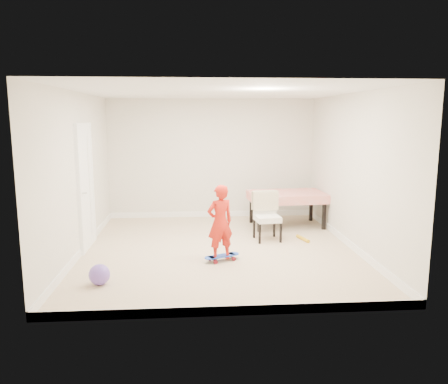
{
  "coord_description": "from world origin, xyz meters",
  "views": [
    {
      "loc": [
        -0.44,
        -7.07,
        2.2
      ],
      "look_at": [
        0.1,
        0.2,
        0.95
      ],
      "focal_mm": 35.0,
      "sensor_mm": 36.0,
      "label": 1
    }
  ],
  "objects": [
    {
      "name": "child",
      "position": [
        -0.02,
        -0.6,
        0.58
      ],
      "size": [
        0.5,
        0.42,
        1.17
      ],
      "primitive_type": "imported",
      "rotation": [
        0.0,
        0.0,
        3.55
      ],
      "color": "red",
      "rests_on": "ground"
    },
    {
      "name": "baseboard_front",
      "position": [
        0.0,
        -2.49,
        0.06
      ],
      "size": [
        4.5,
        0.02,
        0.12
      ],
      "primitive_type": "cube",
      "color": "white",
      "rests_on": "ground"
    },
    {
      "name": "dining_chair",
      "position": [
        0.91,
        0.51,
        0.44
      ],
      "size": [
        0.54,
        0.62,
        0.88
      ],
      "primitive_type": null,
      "rotation": [
        0.0,
        0.0,
        0.12
      ],
      "color": "silver",
      "rests_on": "ground"
    },
    {
      "name": "door",
      "position": [
        -2.22,
        0.3,
        1.02
      ],
      "size": [
        0.11,
        0.94,
        2.11
      ],
      "primitive_type": "cube",
      "color": "white",
      "rests_on": "ground"
    },
    {
      "name": "dining_table",
      "position": [
        1.48,
        1.52,
        0.35
      ],
      "size": [
        1.56,
        1.05,
        0.7
      ],
      "primitive_type": null,
      "rotation": [
        0.0,
        0.0,
        0.07
      ],
      "color": "#BF0A0E",
      "rests_on": "ground"
    },
    {
      "name": "baseboard_right",
      "position": [
        2.24,
        0.0,
        0.06
      ],
      "size": [
        0.02,
        5.0,
        0.12
      ],
      "primitive_type": "cube",
      "color": "white",
      "rests_on": "ground"
    },
    {
      "name": "baseboard_left",
      "position": [
        -2.24,
        0.0,
        0.06
      ],
      "size": [
        0.02,
        5.0,
        0.12
      ],
      "primitive_type": "cube",
      "color": "white",
      "rests_on": "ground"
    },
    {
      "name": "wall_back",
      "position": [
        0.0,
        2.48,
        1.3
      ],
      "size": [
        4.5,
        0.04,
        2.6
      ],
      "primitive_type": "cube",
      "color": "beige",
      "rests_on": "ground"
    },
    {
      "name": "ceiling",
      "position": [
        0.0,
        0.0,
        2.58
      ],
      "size": [
        4.5,
        5.0,
        0.04
      ],
      "primitive_type": "cube",
      "color": "white",
      "rests_on": "wall_back"
    },
    {
      "name": "wall_right",
      "position": [
        2.23,
        0.0,
        1.3
      ],
      "size": [
        0.04,
        5.0,
        2.6
      ],
      "primitive_type": "cube",
      "color": "beige",
      "rests_on": "ground"
    },
    {
      "name": "baseboard_back",
      "position": [
        0.0,
        2.49,
        0.06
      ],
      "size": [
        4.5,
        0.02,
        0.12
      ],
      "primitive_type": "cube",
      "color": "white",
      "rests_on": "ground"
    },
    {
      "name": "balloon",
      "position": [
        -1.68,
        -1.45,
        0.14
      ],
      "size": [
        0.28,
        0.28,
        0.28
      ],
      "primitive_type": "sphere",
      "color": "#6F4FBE",
      "rests_on": "ground"
    },
    {
      "name": "foam_toy",
      "position": [
        1.55,
        0.46,
        0.03
      ],
      "size": [
        0.17,
        0.4,
        0.06
      ],
      "primitive_type": "cylinder",
      "rotation": [
        1.57,
        0.0,
        0.27
      ],
      "color": "gold",
      "rests_on": "ground"
    },
    {
      "name": "ground",
      "position": [
        0.0,
        0.0,
        0.0
      ],
      "size": [
        5.0,
        5.0,
        0.0
      ],
      "primitive_type": "plane",
      "color": "tan",
      "rests_on": "ground"
    },
    {
      "name": "skateboard",
      "position": [
        0.01,
        -0.58,
        0.04
      ],
      "size": [
        0.62,
        0.43,
        0.09
      ],
      "primitive_type": null,
      "rotation": [
        0.0,
        0.0,
        0.42
      ],
      "color": "blue",
      "rests_on": "ground"
    },
    {
      "name": "wall_front",
      "position": [
        0.0,
        -2.48,
        1.3
      ],
      "size": [
        4.5,
        0.04,
        2.6
      ],
      "primitive_type": "cube",
      "color": "beige",
      "rests_on": "ground"
    },
    {
      "name": "wall_left",
      "position": [
        -2.23,
        0.0,
        1.3
      ],
      "size": [
        0.04,
        5.0,
        2.6
      ],
      "primitive_type": "cube",
      "color": "beige",
      "rests_on": "ground"
    }
  ]
}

